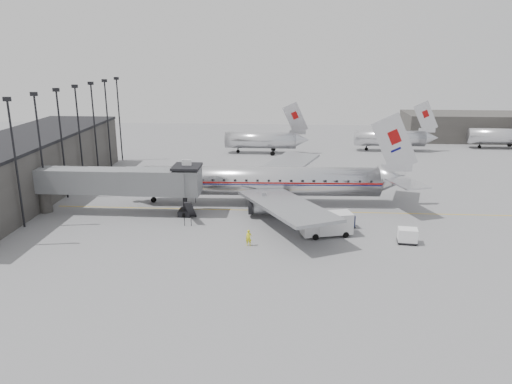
{
  "coord_description": "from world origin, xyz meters",
  "views": [
    {
      "loc": [
        3.61,
        -55.62,
        20.68
      ],
      "look_at": [
        -0.33,
        3.6,
        3.2
      ],
      "focal_mm": 35.0,
      "sensor_mm": 36.0,
      "label": 1
    }
  ],
  "objects_px": {
    "baggage_cart_white": "(408,235)",
    "airliner": "(267,181)",
    "service_van": "(327,224)",
    "baggage_cart_navy": "(345,221)",
    "ramp_worker": "(249,238)"
  },
  "relations": [
    {
      "from": "airliner",
      "to": "baggage_cart_white",
      "type": "bearing_deg",
      "value": -41.43
    },
    {
      "from": "baggage_cart_white",
      "to": "airliner",
      "type": "bearing_deg",
      "value": 147.1
    },
    {
      "from": "baggage_cart_navy",
      "to": "baggage_cart_white",
      "type": "bearing_deg",
      "value": -52.11
    },
    {
      "from": "service_van",
      "to": "ramp_worker",
      "type": "distance_m",
      "value": 9.31
    },
    {
      "from": "service_van",
      "to": "baggage_cart_navy",
      "type": "height_order",
      "value": "service_van"
    },
    {
      "from": "airliner",
      "to": "service_van",
      "type": "distance_m",
      "value": 13.75
    },
    {
      "from": "airliner",
      "to": "service_van",
      "type": "relative_size",
      "value": 6.6
    },
    {
      "from": "airliner",
      "to": "baggage_cart_navy",
      "type": "height_order",
      "value": "airliner"
    },
    {
      "from": "baggage_cart_white",
      "to": "ramp_worker",
      "type": "height_order",
      "value": "ramp_worker"
    },
    {
      "from": "ramp_worker",
      "to": "baggage_cart_navy",
      "type": "bearing_deg",
      "value": 33.67
    },
    {
      "from": "ramp_worker",
      "to": "airliner",
      "type": "bearing_deg",
      "value": 89.17
    },
    {
      "from": "baggage_cart_navy",
      "to": "ramp_worker",
      "type": "distance_m",
      "value": 12.53
    },
    {
      "from": "service_van",
      "to": "baggage_cart_navy",
      "type": "relative_size",
      "value": 2.47
    },
    {
      "from": "airliner",
      "to": "baggage_cart_white",
      "type": "xyz_separation_m",
      "value": [
        15.88,
        -13.15,
        -2.27
      ]
    },
    {
      "from": "service_van",
      "to": "baggage_cart_white",
      "type": "bearing_deg",
      "value": -25.77
    }
  ]
}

